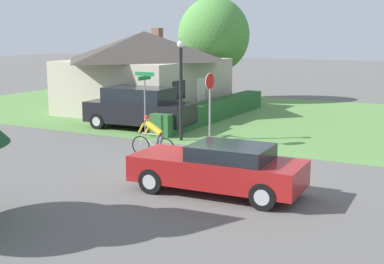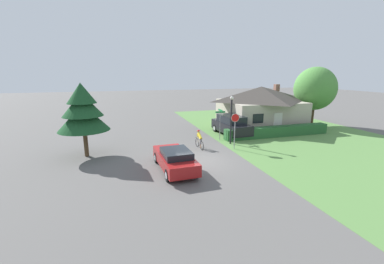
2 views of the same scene
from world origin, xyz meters
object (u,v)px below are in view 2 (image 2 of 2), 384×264
Objects in this scene: stop_sign at (235,125)px; street_lamp at (231,116)px; street_name_sign at (220,119)px; parked_suv_right at (231,125)px; cottage_house at (260,106)px; deciduous_tree_right at (315,89)px; sedan_left_lane at (175,159)px; cyclist at (200,140)px; conifer_tall_near at (83,110)px.

stop_sign is 0.69× the size of street_lamp.
street_name_sign is at bearing -85.65° from stop_sign.
street_lamp is (-1.43, -2.97, 1.45)m from parked_suv_right.
cottage_house is at bearing 42.96° from street_lamp.
deciduous_tree_right reaches higher than parked_suv_right.
cottage_house is at bearing 167.52° from deciduous_tree_right.
stop_sign is at bearing -90.17° from street_name_sign.
street_name_sign is 12.97m from deciduous_tree_right.
sedan_left_lane is 4.88m from cyclist.
cottage_house is 15.82m from sedan_left_lane.
stop_sign is (-6.55, -7.23, -0.32)m from cottage_house.
conifer_tall_near reaches higher than cottage_house.
street_lamp is 0.78× the size of conifer_tall_near.
conifer_tall_near is 23.79m from deciduous_tree_right.
deciduous_tree_right is (12.43, 2.98, 2.22)m from street_name_sign.
sedan_left_lane is 0.91× the size of conifer_tall_near.
parked_suv_right reaches higher than sedan_left_lane.
parked_suv_right is at bearing -46.64° from sedan_left_lane.
parked_suv_right is 1.21× the size of street_lamp.
stop_sign reaches higher than sedan_left_lane.
street_lamp is at bearing -76.93° from street_name_sign.
stop_sign is at bearing -130.97° from cottage_house.
conifer_tall_near is (-10.91, -1.54, 1.42)m from street_name_sign.
parked_suv_right is (-4.76, -2.80, -1.32)m from cottage_house.
cottage_house is 11.16m from cyclist.
cottage_house is 18.42m from conifer_tall_near.
stop_sign is at bearing -7.39° from conifer_tall_near.
parked_suv_right is 3.60m from street_lamp.
deciduous_tree_right is at bearing 13.46° from street_name_sign.
parked_suv_right is 13.26m from conifer_tall_near.
sedan_left_lane is 0.73× the size of deciduous_tree_right.
deciduous_tree_right reaches higher than street_name_sign.
conifer_tall_near is at bearing -160.38° from cottage_house.
street_name_sign is 0.42× the size of deciduous_tree_right.
street_lamp is at bearing -83.56° from cyclist.
deciduous_tree_right is (12.08, 4.46, 1.72)m from street_lamp.
stop_sign is at bearing -63.60° from sedan_left_lane.
street_name_sign is (-1.78, -1.48, 0.94)m from parked_suv_right.
conifer_tall_near is (-12.69, -3.02, 2.37)m from parked_suv_right.
sedan_left_lane is 7.49m from street_lamp.
stop_sign is 2.95m from street_name_sign.
conifer_tall_near is at bearing -179.73° from street_lamp.
cottage_house is at bearing -51.95° from sedan_left_lane.
sedan_left_lane is at bearing 33.35° from stop_sign.
stop_sign reaches higher than cyclist.
street_lamp reaches higher than sedan_left_lane.
deciduous_tree_right reaches higher than conifer_tall_near.
parked_suv_right is (7.22, 7.42, 0.24)m from sedan_left_lane.
parked_suv_right is at bearing -148.34° from cottage_house.
parked_suv_right is (4.33, 3.48, 0.24)m from cyclist.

